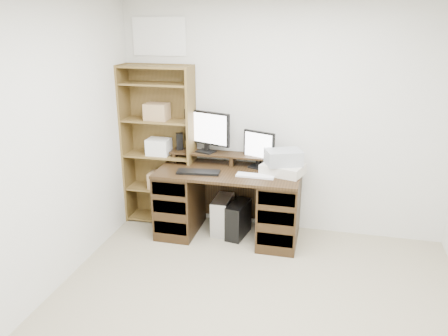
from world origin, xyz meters
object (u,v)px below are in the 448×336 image
at_px(tower_silver, 222,215).
at_px(bookshelf, 160,145).
at_px(monitor_small, 259,148).
at_px(tower_black, 238,219).
at_px(printer, 283,169).
at_px(desk, 229,202).
at_px(monitor_wide, 207,129).

xyz_separation_m(tower_silver, bookshelf, (-0.76, 0.14, 0.72)).
relative_size(monitor_small, tower_black, 0.98).
distance_m(tower_silver, bookshelf, 1.06).
bearing_deg(printer, tower_silver, -167.46).
bearing_deg(tower_silver, desk, -39.87).
xyz_separation_m(printer, tower_black, (-0.46, -0.03, -0.61)).
relative_size(printer, tower_black, 1.01).
bearing_deg(desk, monitor_wide, 143.44).
bearing_deg(tower_black, printer, 13.35).
xyz_separation_m(monitor_wide, tower_silver, (0.21, -0.15, -0.92)).
bearing_deg(printer, bookshelf, -171.18).
distance_m(monitor_wide, monitor_small, 0.61).
relative_size(desk, monitor_small, 3.78).
height_order(printer, bookshelf, bookshelf).
xyz_separation_m(printer, bookshelf, (-1.41, 0.18, 0.12)).
height_order(desk, tower_black, desk).
xyz_separation_m(desk, printer, (0.56, 0.04, 0.41)).
relative_size(desk, monitor_wide, 2.72).
xyz_separation_m(monitor_wide, tower_black, (0.41, -0.21, -0.93)).
xyz_separation_m(desk, tower_silver, (-0.09, 0.08, -0.19)).
bearing_deg(tower_black, monitor_small, 53.25).
bearing_deg(bookshelf, printer, -7.12).
bearing_deg(monitor_wide, printer, 6.44).
bearing_deg(tower_silver, printer, -2.35).
xyz_separation_m(monitor_small, tower_black, (-0.18, -0.17, -0.77)).
bearing_deg(monitor_small, monitor_wide, -163.11).
bearing_deg(bookshelf, tower_silver, -10.23).
distance_m(desk, bookshelf, 1.02).
bearing_deg(bookshelf, monitor_small, -1.78).
distance_m(desk, monitor_wide, 0.82).
height_order(desk, monitor_small, monitor_small).
bearing_deg(tower_black, monitor_wide, 162.00).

